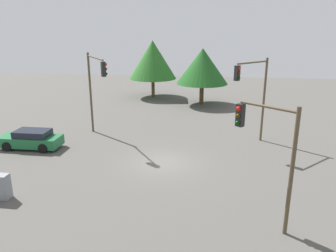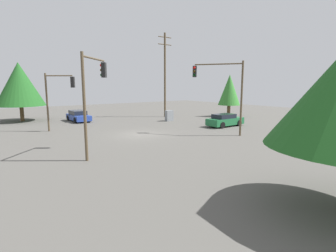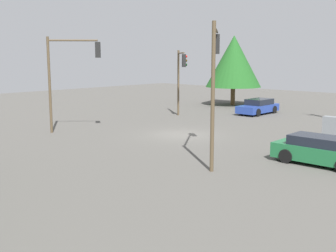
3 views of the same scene
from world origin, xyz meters
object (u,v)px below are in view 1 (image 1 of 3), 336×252
Objects in this scene: traffic_signal_main at (95,81)px; traffic_signal_cross at (254,87)px; traffic_signal_aux at (269,144)px; electrical_cabinet at (0,187)px; sedan_green at (31,139)px.

traffic_signal_cross is (-12.24, -0.01, -0.20)m from traffic_signal_main.
traffic_signal_aux is (-11.67, 10.89, -0.73)m from traffic_signal_main.
electrical_cabinet is at bearing -8.83° from traffic_signal_cross.
traffic_signal_cross is at bearing -54.03° from traffic_signal_aux.
sedan_green reaches higher than electrical_cabinet.
traffic_signal_cross is at bearing -79.09° from sedan_green.
traffic_signal_aux is (-15.77, 7.74, 3.22)m from sedan_green.
traffic_signal_aux is 4.19× the size of electrical_cabinet.
traffic_signal_main is 15.98m from traffic_signal_aux.
sedan_green is 0.69× the size of traffic_signal_cross.
traffic_signal_cross is at bearing 55.55° from traffic_signal_main.
traffic_signal_main is at bearing -45.56° from traffic_signal_cross.
traffic_signal_main reaches higher than electrical_cabinet.
traffic_signal_cross reaches higher than electrical_cabinet.
traffic_signal_cross is (-16.34, -3.15, 3.75)m from sedan_green.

